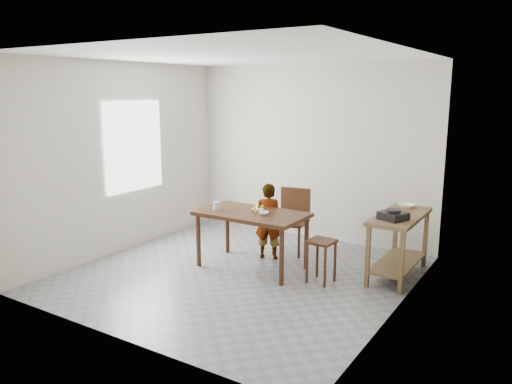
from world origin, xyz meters
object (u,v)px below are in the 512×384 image
Objects in this scene: dining_table at (252,240)px; dining_chair at (291,222)px; child at (268,221)px; stool at (321,261)px; prep_counter at (398,246)px.

dining_chair reaches higher than dining_table.
dining_table is at bearing 72.87° from child.
dining_table is at bearing -179.22° from stool.
dining_chair is (-1.58, 0.11, 0.06)m from prep_counter.
dining_chair is (0.14, 0.81, 0.08)m from dining_table.
dining_chair reaches higher than prep_counter.
dining_table reaches higher than stool.
dining_table is at bearing -157.85° from prep_counter.
child reaches higher than prep_counter.
dining_table is 1.52× the size of dining_chair.
child is 2.00× the size of stool.
prep_counter is 1.13× the size of child.
dining_table is 1.86m from prep_counter.
stool is at bearing -52.16° from dining_chair.
child is (-1.73, -0.27, 0.13)m from prep_counter.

